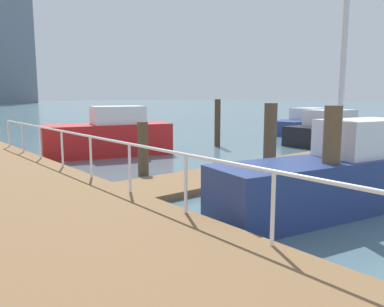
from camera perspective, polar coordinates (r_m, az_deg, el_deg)
The scene contains 12 objects.
ground_plane at distance 19.57m, azimuth -17.26°, elevation 0.99°, with size 300.00×300.00×0.00m, color slate.
floating_dock at distance 12.92m, azimuth 10.91°, elevation -2.15°, with size 12.07×2.00×0.18m, color olive.
boardwalk_railing at distance 6.73m, azimuth -0.95°, elevation -1.81°, with size 0.06×23.27×1.08m.
dock_piling_0 at distance 10.15m, azimuth 11.45°, elevation 0.90°, with size 0.33×0.33×2.28m, color brown.
dock_piling_2 at distance 11.96m, azimuth -7.28°, elevation 0.70°, with size 0.33×0.33×1.67m, color brown.
dock_piling_4 at distance 18.69m, azimuth 3.80°, elevation 4.53°, with size 0.29×0.29×2.28m, color #473826.
dock_piling_5 at distance 8.04m, azimuth 19.86°, elevation -1.44°, with size 0.34×0.34×2.28m, color brown.
moored_boat_0 at distance 21.26m, azimuth 20.52°, elevation 3.19°, with size 6.43×2.26×1.74m.
moored_boat_1 at distance 8.91m, azimuth 21.17°, elevation -3.07°, with size 6.06×2.51×7.54m.
moored_boat_3 at distance 26.43m, azimuth 16.78°, elevation 4.27°, with size 6.23×2.39×1.64m.
moored_boat_4 at distance 16.26m, azimuth -12.17°, elevation 2.55°, with size 5.40×2.89×2.03m.
skyline_tower_3 at distance 136.11m, azimuth -25.95°, elevation 15.80°, with size 13.40×10.96×42.81m, color slate.
Camera 1 is at (-7.26, 1.99, 2.48)m, focal length 35.98 mm.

